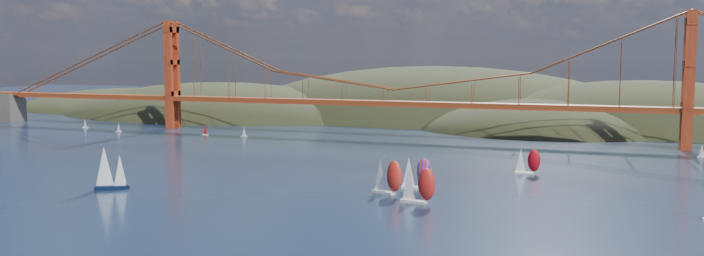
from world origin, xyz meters
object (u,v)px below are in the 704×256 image
object	(u,v)px
racer_3	(527,161)
racer_rwb	(416,172)
racer_0	(387,176)
sloop_navy	(109,168)
racer_1	(417,184)

from	to	relation	value
racer_3	racer_rwb	world-z (taller)	racer_rwb
racer_0	racer_3	world-z (taller)	racer_0
sloop_navy	racer_3	distance (m)	125.22
racer_0	racer_3	size ratio (longest dim) A/B	1.18
sloop_navy	racer_0	size ratio (longest dim) A/B	1.26
racer_0	racer_rwb	xyz separation A→B (m)	(5.49, 9.93, -0.31)
racer_rwb	racer_3	bearing A→B (deg)	52.24
racer_0	racer_rwb	size ratio (longest dim) A/B	1.07
racer_0	racer_1	xyz separation A→B (m)	(10.69, -8.51, -0.11)
racer_1	racer_3	size ratio (longest dim) A/B	1.16
racer_3	racer_rwb	distance (m)	44.45
racer_1	racer_rwb	xyz separation A→B (m)	(-5.20, 18.44, -0.20)
racer_0	sloop_navy	bearing A→B (deg)	-144.39
sloop_navy	racer_3	world-z (taller)	sloop_navy
racer_0	racer_3	bearing A→B (deg)	75.44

